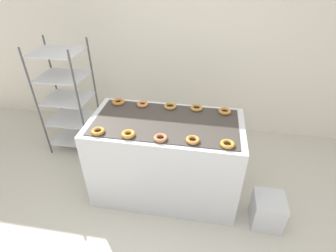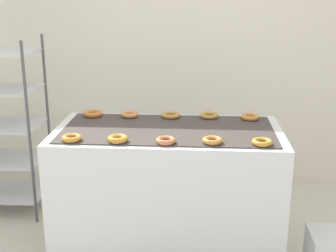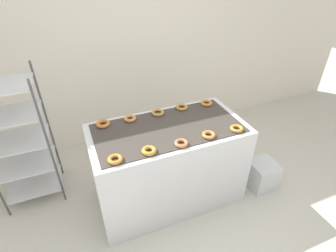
{
  "view_description": "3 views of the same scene",
  "coord_description": "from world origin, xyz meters",
  "px_view_note": "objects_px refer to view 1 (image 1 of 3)",
  "views": [
    {
      "loc": [
        0.4,
        -1.54,
        2.42
      ],
      "look_at": [
        0.0,
        0.81,
        0.82
      ],
      "focal_mm": 28.0,
      "sensor_mm": 36.0,
      "label": 1
    },
    {
      "loc": [
        0.21,
        -2.44,
        1.94
      ],
      "look_at": [
        0.0,
        0.66,
        1.0
      ],
      "focal_mm": 50.0,
      "sensor_mm": 36.0,
      "label": 2
    },
    {
      "loc": [
        -0.83,
        -1.36,
        2.43
      ],
      "look_at": [
        0.0,
        0.66,
        1.0
      ],
      "focal_mm": 28.0,
      "sensor_mm": 36.0,
      "label": 3
    }
  ],
  "objects_px": {
    "donut_far_leftmost": "(118,102)",
    "donut_far_center": "(171,106)",
    "fryer_machine": "(166,158)",
    "donut_near_left": "(128,134)",
    "glaze_bin": "(267,210)",
    "donut_far_rightmost": "(225,111)",
    "donut_near_right": "(193,140)",
    "donut_near_center": "(160,138)",
    "donut_far_right": "(197,108)",
    "donut_near_rightmost": "(227,144)",
    "baking_rack_cart": "(68,99)",
    "donut_far_left": "(143,104)",
    "donut_near_leftmost": "(98,131)"
  },
  "relations": [
    {
      "from": "fryer_machine",
      "to": "donut_near_left",
      "type": "bearing_deg",
      "value": -135.39
    },
    {
      "from": "donut_far_leftmost",
      "to": "donut_far_left",
      "type": "xyz_separation_m",
      "value": [
        0.28,
        -0.0,
        -0.0
      ]
    },
    {
      "from": "donut_near_right",
      "to": "donut_far_center",
      "type": "bearing_deg",
      "value": 117.13
    },
    {
      "from": "fryer_machine",
      "to": "donut_near_rightmost",
      "type": "xyz_separation_m",
      "value": [
        0.61,
        -0.29,
        0.51
      ]
    },
    {
      "from": "donut_far_rightmost",
      "to": "donut_near_rightmost",
      "type": "bearing_deg",
      "value": -88.32
    },
    {
      "from": "glaze_bin",
      "to": "donut_near_right",
      "type": "relative_size",
      "value": 2.74
    },
    {
      "from": "donut_near_center",
      "to": "donut_far_center",
      "type": "distance_m",
      "value": 0.6
    },
    {
      "from": "donut_far_leftmost",
      "to": "donut_far_rightmost",
      "type": "bearing_deg",
      "value": -0.27
    },
    {
      "from": "donut_far_leftmost",
      "to": "donut_far_center",
      "type": "xyz_separation_m",
      "value": [
        0.6,
        0.01,
        -0.0
      ]
    },
    {
      "from": "fryer_machine",
      "to": "donut_near_rightmost",
      "type": "bearing_deg",
      "value": -25.77
    },
    {
      "from": "donut_near_center",
      "to": "donut_far_left",
      "type": "height_order",
      "value": "donut_far_left"
    },
    {
      "from": "donut_near_left",
      "to": "donut_far_leftmost",
      "type": "distance_m",
      "value": 0.65
    },
    {
      "from": "donut_near_rightmost",
      "to": "donut_far_right",
      "type": "distance_m",
      "value": 0.68
    },
    {
      "from": "donut_far_right",
      "to": "donut_far_center",
      "type": "bearing_deg",
      "value": -177.69
    },
    {
      "from": "donut_near_rightmost",
      "to": "donut_far_right",
      "type": "bearing_deg",
      "value": 118.1
    },
    {
      "from": "fryer_machine",
      "to": "baking_rack_cart",
      "type": "bearing_deg",
      "value": 156.07
    },
    {
      "from": "donut_near_leftmost",
      "to": "donut_near_rightmost",
      "type": "height_order",
      "value": "donut_near_leftmost"
    },
    {
      "from": "donut_far_center",
      "to": "donut_far_right",
      "type": "distance_m",
      "value": 0.29
    },
    {
      "from": "donut_near_leftmost",
      "to": "donut_far_rightmost",
      "type": "distance_m",
      "value": 1.33
    },
    {
      "from": "donut_far_leftmost",
      "to": "donut_far_right",
      "type": "xyz_separation_m",
      "value": [
        0.88,
        0.02,
        -0.0
      ]
    },
    {
      "from": "glaze_bin",
      "to": "donut_near_left",
      "type": "xyz_separation_m",
      "value": [
        -1.42,
        -0.02,
        0.82
      ]
    },
    {
      "from": "fryer_machine",
      "to": "glaze_bin",
      "type": "height_order",
      "value": "fryer_machine"
    },
    {
      "from": "donut_near_center",
      "to": "donut_near_right",
      "type": "relative_size",
      "value": 0.99
    },
    {
      "from": "baking_rack_cart",
      "to": "donut_far_right",
      "type": "relative_size",
      "value": 11.06
    },
    {
      "from": "donut_near_right",
      "to": "donut_far_left",
      "type": "relative_size",
      "value": 0.99
    },
    {
      "from": "donut_far_left",
      "to": "donut_far_center",
      "type": "relative_size",
      "value": 0.93
    },
    {
      "from": "donut_far_rightmost",
      "to": "donut_far_leftmost",
      "type": "bearing_deg",
      "value": 179.73
    },
    {
      "from": "donut_far_leftmost",
      "to": "donut_far_center",
      "type": "height_order",
      "value": "donut_far_leftmost"
    },
    {
      "from": "donut_far_center",
      "to": "donut_far_leftmost",
      "type": "bearing_deg",
      "value": -179.4
    },
    {
      "from": "donut_near_center",
      "to": "donut_far_leftmost",
      "type": "bearing_deg",
      "value": 135.41
    },
    {
      "from": "fryer_machine",
      "to": "donut_near_rightmost",
      "type": "height_order",
      "value": "donut_near_rightmost"
    },
    {
      "from": "fryer_machine",
      "to": "glaze_bin",
      "type": "relative_size",
      "value": 4.48
    },
    {
      "from": "donut_far_leftmost",
      "to": "donut_far_left",
      "type": "bearing_deg",
      "value": -0.3
    },
    {
      "from": "glaze_bin",
      "to": "donut_far_rightmost",
      "type": "xyz_separation_m",
      "value": [
        -0.53,
        0.56,
        0.82
      ]
    },
    {
      "from": "glaze_bin",
      "to": "donut_near_center",
      "type": "relative_size",
      "value": 2.77
    },
    {
      "from": "donut_far_leftmost",
      "to": "baking_rack_cart",
      "type": "bearing_deg",
      "value": 157.4
    },
    {
      "from": "donut_near_rightmost",
      "to": "donut_near_center",
      "type": "bearing_deg",
      "value": -179.12
    },
    {
      "from": "donut_near_left",
      "to": "donut_far_rightmost",
      "type": "bearing_deg",
      "value": 32.88
    },
    {
      "from": "glaze_bin",
      "to": "donut_near_center",
      "type": "bearing_deg",
      "value": -178.9
    },
    {
      "from": "donut_near_rightmost",
      "to": "donut_far_rightmost",
      "type": "height_order",
      "value": "donut_far_rightmost"
    },
    {
      "from": "baking_rack_cart",
      "to": "glaze_bin",
      "type": "distance_m",
      "value": 2.79
    },
    {
      "from": "fryer_machine",
      "to": "donut_far_leftmost",
      "type": "bearing_deg",
      "value": 154.21
    },
    {
      "from": "baking_rack_cart",
      "to": "donut_near_right",
      "type": "height_order",
      "value": "baking_rack_cart"
    },
    {
      "from": "donut_near_left",
      "to": "donut_far_rightmost",
      "type": "relative_size",
      "value": 0.97
    },
    {
      "from": "baking_rack_cart",
      "to": "donut_near_right",
      "type": "relative_size",
      "value": 11.82
    },
    {
      "from": "donut_far_right",
      "to": "donut_near_rightmost",
      "type": "bearing_deg",
      "value": -61.9
    },
    {
      "from": "fryer_machine",
      "to": "donut_near_left",
      "type": "xyz_separation_m",
      "value": [
        -0.3,
        -0.3,
        0.51
      ]
    },
    {
      "from": "donut_far_leftmost",
      "to": "donut_near_rightmost",
      "type": "bearing_deg",
      "value": -25.78
    },
    {
      "from": "donut_far_center",
      "to": "donut_near_left",
      "type": "bearing_deg",
      "value": -117.39
    },
    {
      "from": "fryer_machine",
      "to": "donut_near_right",
      "type": "height_order",
      "value": "donut_near_right"
    }
  ]
}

